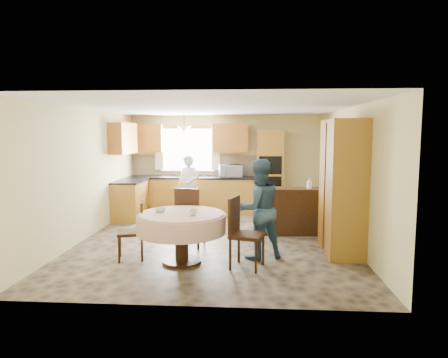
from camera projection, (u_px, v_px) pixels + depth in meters
name	position (u px, v px, depth m)	size (l,w,h in m)	color
floor	(215.00, 239.00, 7.66)	(5.00, 6.00, 0.01)	#6B604B
ceiling	(215.00, 108.00, 7.38)	(5.00, 6.00, 0.01)	white
wall_back	(225.00, 163.00, 10.50)	(5.00, 0.02, 2.50)	#D1C486
wall_front	(191.00, 201.00, 4.55)	(5.00, 0.02, 2.50)	#D1C486
wall_left	(86.00, 174.00, 7.69)	(0.02, 6.00, 2.50)	#D1C486
wall_right	(350.00, 176.00, 7.35)	(0.02, 6.00, 2.50)	#D1C486
window	(187.00, 150.00, 10.50)	(1.40, 0.03, 1.10)	white
curtain_left	(159.00, 148.00, 10.50)	(0.22, 0.02, 1.15)	white
curtain_right	(216.00, 148.00, 10.40)	(0.22, 0.02, 1.15)	white
base_cab_back	(192.00, 195.00, 10.35)	(3.30, 0.60, 0.88)	gold
counter_back	(192.00, 177.00, 10.29)	(3.30, 0.64, 0.04)	black
base_cab_left	(131.00, 200.00, 9.55)	(0.60, 1.20, 0.88)	gold
counter_left	(130.00, 181.00, 9.49)	(0.64, 1.20, 0.04)	black
backsplash	(193.00, 166.00, 10.55)	(3.30, 0.02, 0.55)	beige
wall_cab_left	(147.00, 138.00, 10.40)	(0.85, 0.33, 0.72)	#C18530
wall_cab_right	(231.00, 138.00, 10.25)	(0.90, 0.33, 0.72)	#C18530
wall_cab_side	(123.00, 138.00, 9.39)	(0.33, 1.20, 0.72)	#C18530
oven_tower	(270.00, 172.00, 10.13)	(0.66, 0.62, 2.12)	gold
oven_upper	(270.00, 165.00, 9.80)	(0.56, 0.01, 0.45)	black
oven_lower	(270.00, 185.00, 9.85)	(0.56, 0.01, 0.45)	black
pendant	(184.00, 130.00, 9.97)	(0.36, 0.36, 0.18)	beige
sideboard	(293.00, 212.00, 8.06)	(1.23, 0.51, 0.88)	#3C2210
space_heater	(322.00, 215.00, 8.54)	(0.41, 0.28, 0.56)	black
cupboard	(343.00, 187.00, 6.70)	(0.59, 1.18, 2.25)	gold
dining_table	(182.00, 224.00, 6.22)	(1.39, 1.39, 0.79)	#3C2210
chair_left	(135.00, 227.00, 6.42)	(0.51, 0.51, 0.94)	#3C2210
chair_back	(189.00, 214.00, 7.10)	(0.53, 0.53, 1.07)	#3C2210
chair_right	(242.00, 229.00, 6.02)	(0.58, 0.58, 1.07)	#3C2210
framed_picture	(337.00, 154.00, 8.34)	(0.06, 0.56, 0.47)	gold
microwave	(230.00, 171.00, 10.16)	(0.57, 0.39, 0.32)	silver
person_sink	(189.00, 186.00, 9.75)	(0.55, 0.36, 1.50)	silver
person_dining	(258.00, 209.00, 6.44)	(0.79, 0.61, 1.62)	#314F6C
bowl_sideboard	(276.00, 190.00, 8.03)	(0.19, 0.19, 0.05)	#B2B2B2
bottle_sideboard	(309.00, 184.00, 7.97)	(0.10, 0.10, 0.27)	silver
cup_table	(193.00, 213.00, 6.00)	(0.12, 0.12, 0.09)	#B2B2B2
bowl_table	(160.00, 210.00, 6.29)	(0.18, 0.18, 0.06)	#B2B2B2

